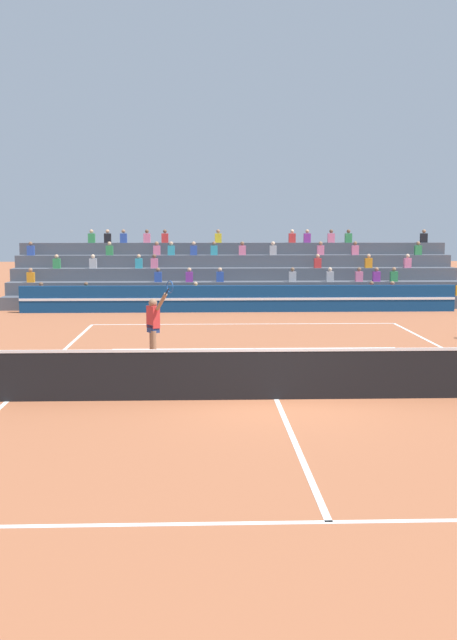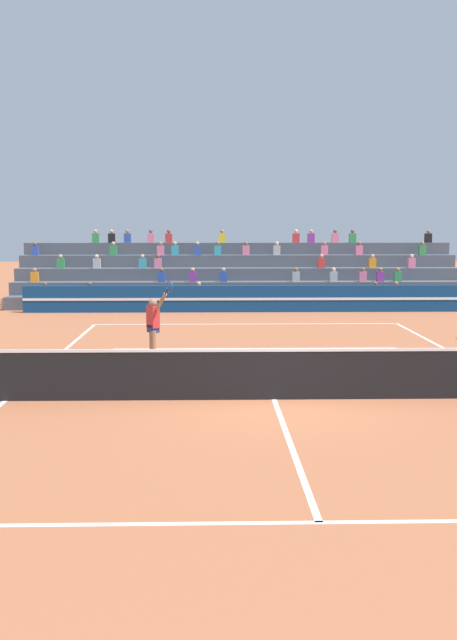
# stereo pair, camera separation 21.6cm
# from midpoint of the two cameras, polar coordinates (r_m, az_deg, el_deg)

# --- Properties ---
(ground_plane) EXTENTS (120.00, 120.00, 0.00)m
(ground_plane) POSITION_cam_midpoint_polar(r_m,az_deg,el_deg) (15.49, 3.89, -6.07)
(ground_plane) COLOR #AD603D
(court_lines) EXTENTS (11.10, 23.90, 0.01)m
(court_lines) POSITION_cam_midpoint_polar(r_m,az_deg,el_deg) (15.49, 3.89, -6.05)
(court_lines) COLOR white
(court_lines) RESTS_ON ground
(tennis_net) EXTENTS (12.00, 0.10, 1.10)m
(tennis_net) POSITION_cam_midpoint_polar(r_m,az_deg,el_deg) (15.38, 3.91, -4.09)
(tennis_net) COLOR black
(tennis_net) RESTS_ON ground
(sponsor_banner_wall) EXTENTS (18.00, 0.26, 1.10)m
(sponsor_banner_wall) POSITION_cam_midpoint_polar(r_m,az_deg,el_deg) (30.93, 1.23, 1.63)
(sponsor_banner_wall) COLOR navy
(sponsor_banner_wall) RESTS_ON ground
(bleacher_stand) EXTENTS (20.09, 4.75, 3.38)m
(bleacher_stand) POSITION_cam_midpoint_polar(r_m,az_deg,el_deg) (34.68, 0.95, 3.01)
(bleacher_stand) COLOR #4C515B
(bleacher_stand) RESTS_ON ground
(tennis_player) EXTENTS (0.78, 1.15, 2.29)m
(tennis_player) POSITION_cam_midpoint_polar(r_m,az_deg,el_deg) (19.18, -5.41, -0.54)
(tennis_player) COLOR #9E7051
(tennis_player) RESTS_ON ground
(tennis_ball) EXTENTS (0.07, 0.07, 0.07)m
(tennis_ball) POSITION_cam_midpoint_polar(r_m,az_deg,el_deg) (18.37, 12.44, -4.01)
(tennis_ball) COLOR #C6DB33
(tennis_ball) RESTS_ON ground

